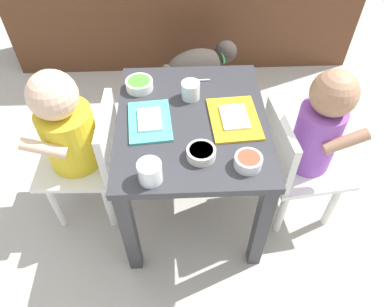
{
  "coord_description": "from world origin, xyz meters",
  "views": [
    {
      "loc": [
        -0.04,
        -0.88,
        1.3
      ],
      "look_at": [
        0.0,
        0.0,
        0.31
      ],
      "focal_mm": 34.55,
      "sensor_mm": 36.0,
      "label": 1
    }
  ],
  "objects_px": {
    "water_cup_right": "(150,173)",
    "seated_child_right": "(314,135)",
    "veggie_bowl_far": "(201,153)",
    "water_cup_left": "(190,91)",
    "dog": "(198,67)",
    "food_tray_right": "(234,118)",
    "spoon_by_left_tray": "(193,81)",
    "veggie_bowl_near": "(139,84)",
    "cereal_bowl_left_side": "(248,161)",
    "seated_child_left": "(71,133)",
    "dining_table": "(192,139)",
    "food_tray_left": "(150,121)"
  },
  "relations": [
    {
      "from": "dining_table",
      "to": "water_cup_left",
      "type": "bearing_deg",
      "value": 91.78
    },
    {
      "from": "dining_table",
      "to": "veggie_bowl_far",
      "type": "xyz_separation_m",
      "value": [
        0.02,
        -0.16,
        0.11
      ]
    },
    {
      "from": "water_cup_left",
      "to": "water_cup_right",
      "type": "distance_m",
      "value": 0.37
    },
    {
      "from": "food_tray_right",
      "to": "cereal_bowl_left_side",
      "type": "distance_m",
      "value": 0.2
    },
    {
      "from": "dog",
      "to": "cereal_bowl_left_side",
      "type": "bearing_deg",
      "value": -84.04
    },
    {
      "from": "water_cup_right",
      "to": "spoon_by_left_tray",
      "type": "height_order",
      "value": "water_cup_right"
    },
    {
      "from": "seated_child_left",
      "to": "water_cup_right",
      "type": "xyz_separation_m",
      "value": [
        0.28,
        -0.26,
        0.09
      ]
    },
    {
      "from": "cereal_bowl_left_side",
      "to": "veggie_bowl_near",
      "type": "bearing_deg",
      "value": 131.68
    },
    {
      "from": "water_cup_right",
      "to": "seated_child_right",
      "type": "bearing_deg",
      "value": 21.35
    },
    {
      "from": "seated_child_left",
      "to": "dog",
      "type": "distance_m",
      "value": 0.84
    },
    {
      "from": "seated_child_left",
      "to": "cereal_bowl_left_side",
      "type": "bearing_deg",
      "value": -21.48
    },
    {
      "from": "food_tray_left",
      "to": "water_cup_left",
      "type": "xyz_separation_m",
      "value": [
        0.13,
        0.12,
        0.02
      ]
    },
    {
      "from": "dog",
      "to": "food_tray_left",
      "type": "xyz_separation_m",
      "value": [
        -0.2,
        -0.68,
        0.28
      ]
    },
    {
      "from": "dog",
      "to": "seated_child_left",
      "type": "bearing_deg",
      "value": -125.48
    },
    {
      "from": "food_tray_right",
      "to": "water_cup_right",
      "type": "height_order",
      "value": "water_cup_right"
    },
    {
      "from": "dining_table",
      "to": "cereal_bowl_left_side",
      "type": "distance_m",
      "value": 0.28
    },
    {
      "from": "spoon_by_left_tray",
      "to": "veggie_bowl_near",
      "type": "bearing_deg",
      "value": -170.29
    },
    {
      "from": "dog",
      "to": "food_tray_right",
      "type": "xyz_separation_m",
      "value": [
        0.08,
        -0.68,
        0.28
      ]
    },
    {
      "from": "cereal_bowl_left_side",
      "to": "veggie_bowl_far",
      "type": "distance_m",
      "value": 0.14
    },
    {
      "from": "water_cup_right",
      "to": "veggie_bowl_near",
      "type": "height_order",
      "value": "water_cup_right"
    },
    {
      "from": "dining_table",
      "to": "cereal_bowl_left_side",
      "type": "relative_size",
      "value": 7.24
    },
    {
      "from": "veggie_bowl_far",
      "to": "spoon_by_left_tray",
      "type": "height_order",
      "value": "veggie_bowl_far"
    },
    {
      "from": "seated_child_right",
      "to": "veggie_bowl_far",
      "type": "height_order",
      "value": "seated_child_right"
    },
    {
      "from": "water_cup_right",
      "to": "cereal_bowl_left_side",
      "type": "bearing_deg",
      "value": 7.63
    },
    {
      "from": "water_cup_right",
      "to": "cereal_bowl_left_side",
      "type": "relative_size",
      "value": 0.86
    },
    {
      "from": "seated_child_right",
      "to": "food_tray_right",
      "type": "distance_m",
      "value": 0.28
    },
    {
      "from": "seated_child_right",
      "to": "water_cup_right",
      "type": "xyz_separation_m",
      "value": [
        -0.53,
        -0.21,
        0.09
      ]
    },
    {
      "from": "veggie_bowl_far",
      "to": "water_cup_left",
      "type": "bearing_deg",
      "value": 94.91
    },
    {
      "from": "seated_child_left",
      "to": "food_tray_left",
      "type": "bearing_deg",
      "value": -5.29
    },
    {
      "from": "water_cup_right",
      "to": "spoon_by_left_tray",
      "type": "bearing_deg",
      "value": 72.41
    },
    {
      "from": "water_cup_left",
      "to": "cereal_bowl_left_side",
      "type": "xyz_separation_m",
      "value": [
        0.16,
        -0.31,
        -0.01
      ]
    },
    {
      "from": "food_tray_right",
      "to": "veggie_bowl_near",
      "type": "xyz_separation_m",
      "value": [
        -0.31,
        0.18,
        0.01
      ]
    },
    {
      "from": "food_tray_left",
      "to": "veggie_bowl_far",
      "type": "relative_size",
      "value": 2.36
    },
    {
      "from": "seated_child_right",
      "to": "water_cup_left",
      "type": "distance_m",
      "value": 0.44
    },
    {
      "from": "water_cup_left",
      "to": "food_tray_right",
      "type": "bearing_deg",
      "value": -40.11
    },
    {
      "from": "seated_child_left",
      "to": "veggie_bowl_far",
      "type": "relative_size",
      "value": 7.55
    },
    {
      "from": "seated_child_left",
      "to": "veggie_bowl_near",
      "type": "relative_size",
      "value": 6.88
    },
    {
      "from": "seated_child_left",
      "to": "seated_child_right",
      "type": "bearing_deg",
      "value": -3.51
    },
    {
      "from": "food_tray_right",
      "to": "veggie_bowl_far",
      "type": "bearing_deg",
      "value": -127.02
    },
    {
      "from": "seated_child_left",
      "to": "cereal_bowl_left_side",
      "type": "distance_m",
      "value": 0.61
    },
    {
      "from": "dog",
      "to": "veggie_bowl_far",
      "type": "bearing_deg",
      "value": -92.76
    },
    {
      "from": "seated_child_right",
      "to": "food_tray_right",
      "type": "bearing_deg",
      "value": 174.75
    },
    {
      "from": "spoon_by_left_tray",
      "to": "cereal_bowl_left_side",
      "type": "bearing_deg",
      "value": -71.03
    },
    {
      "from": "food_tray_left",
      "to": "veggie_bowl_near",
      "type": "height_order",
      "value": "veggie_bowl_near"
    },
    {
      "from": "dining_table",
      "to": "veggie_bowl_near",
      "type": "xyz_separation_m",
      "value": [
        -0.18,
        0.17,
        0.11
      ]
    },
    {
      "from": "cereal_bowl_left_side",
      "to": "veggie_bowl_far",
      "type": "relative_size",
      "value": 0.93
    },
    {
      "from": "food_tray_right",
      "to": "water_cup_right",
      "type": "distance_m",
      "value": 0.35
    },
    {
      "from": "dining_table",
      "to": "spoon_by_left_tray",
      "type": "relative_size",
      "value": 5.87
    },
    {
      "from": "seated_child_right",
      "to": "spoon_by_left_tray",
      "type": "bearing_deg",
      "value": 149.37
    },
    {
      "from": "seated_child_left",
      "to": "veggie_bowl_near",
      "type": "height_order",
      "value": "seated_child_left"
    }
  ]
}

